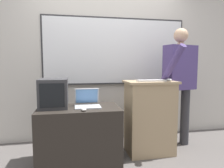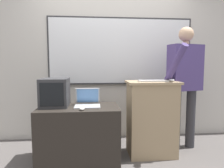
% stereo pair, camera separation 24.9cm
% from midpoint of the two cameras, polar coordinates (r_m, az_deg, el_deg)
% --- Properties ---
extents(back_wall, '(6.40, 0.17, 2.75)m').
position_cam_midpoint_polar(back_wall, '(3.33, 1.75, 8.47)').
color(back_wall, beige).
rests_on(back_wall, ground_plane).
extents(lectern_podium, '(0.67, 0.45, 0.99)m').
position_cam_midpoint_polar(lectern_podium, '(2.78, 13.77, -9.44)').
color(lectern_podium, tan).
rests_on(lectern_podium, ground_plane).
extents(side_desk, '(0.98, 0.57, 0.69)m').
position_cam_midpoint_polar(side_desk, '(2.59, -6.56, -13.97)').
color(side_desk, '#28231E').
rests_on(side_desk, ground_plane).
extents(person_presenter, '(0.63, 0.63, 1.73)m').
position_cam_midpoint_polar(person_presenter, '(3.03, 22.35, 1.39)').
color(person_presenter, '#333338').
rests_on(person_presenter, ground_plane).
extents(laptop, '(0.31, 0.30, 0.22)m').
position_cam_midpoint_polar(laptop, '(2.53, -4.21, -4.91)').
color(laptop, '#B7BABF').
rests_on(laptop, side_desk).
extents(wireless_keyboard, '(0.38, 0.12, 0.02)m').
position_cam_midpoint_polar(wireless_keyboard, '(2.64, 14.32, 0.86)').
color(wireless_keyboard, silver).
rests_on(wireless_keyboard, lectern_podium).
extents(computer_mouse_by_laptop, '(0.06, 0.10, 0.03)m').
position_cam_midpoint_polar(computer_mouse_by_laptop, '(2.31, -5.51, -7.06)').
color(computer_mouse_by_laptop, silver).
rests_on(computer_mouse_by_laptop, side_desk).
extents(computer_mouse_by_keyboard, '(0.06, 0.10, 0.03)m').
position_cam_midpoint_polar(computer_mouse_by_keyboard, '(2.72, 19.28, 1.01)').
color(computer_mouse_by_keyboard, '#BCBCC1').
rests_on(computer_mouse_by_keyboard, lectern_podium).
extents(crt_monitor, '(0.33, 0.40, 0.35)m').
position_cam_midpoint_polar(crt_monitor, '(2.56, -13.32, -2.34)').
color(crt_monitor, '#333335').
rests_on(crt_monitor, side_desk).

